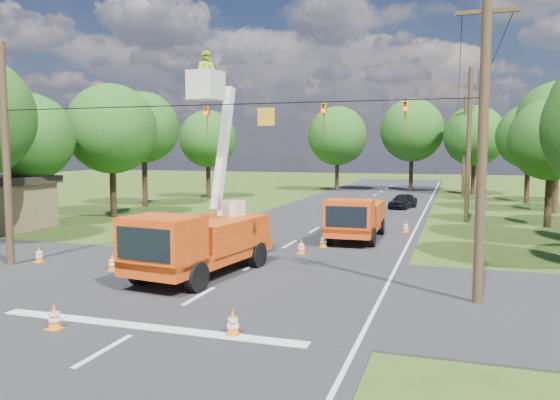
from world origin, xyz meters
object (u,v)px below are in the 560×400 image
(tree_left_c, at_px, (30,137))
(tree_far_c, at_px, (475,136))
(traffic_cone_0, at_px, (54,317))
(traffic_cone_2, at_px, (301,247))
(traffic_cone_7, at_px, (406,227))
(second_truck, at_px, (355,218))
(distant_car, at_px, (403,201))
(traffic_cone_5, at_px, (39,255))
(tree_far_b, at_px, (412,130))
(traffic_cone_4, at_px, (113,262))
(pole_right_far, at_px, (464,145))
(pole_left, at_px, (6,155))
(shed, at_px, (0,202))
(ground_worker, at_px, (142,245))
(tree_right_d, at_px, (558,122))
(tree_right_c, at_px, (551,140))
(bucket_truck, at_px, (200,231))
(tree_left_f, at_px, (208,139))
(tree_far_a, at_px, (337,136))
(pole_right_near, at_px, (483,138))
(tree_right_e, at_px, (529,137))
(pole_right_mid, at_px, (469,143))
(traffic_cone_3, at_px, (324,240))
(tree_left_e, at_px, (144,128))
(tree_left_d, at_px, (111,129))
(traffic_cone_1, at_px, (233,323))

(tree_left_c, bearing_deg, tree_far_c, 51.77)
(traffic_cone_0, distance_m, traffic_cone_2, 12.42)
(traffic_cone_7, bearing_deg, second_truck, -123.34)
(distant_car, bearing_deg, traffic_cone_5, -101.11)
(tree_far_b, bearing_deg, traffic_cone_4, -100.01)
(distant_car, xyz_separation_m, traffic_cone_4, (-8.70, -26.24, -0.25))
(traffic_cone_0, height_order, traffic_cone_7, same)
(pole_right_far, height_order, pole_left, pole_right_far)
(shed, bearing_deg, pole_left, -43.26)
(traffic_cone_0, distance_m, tree_left_c, 21.36)
(pole_right_far, bearing_deg, pole_left, -114.23)
(ground_worker, bearing_deg, tree_right_d, 40.56)
(traffic_cone_5, relative_size, tree_right_c, 0.09)
(traffic_cone_5, bearing_deg, tree_far_c, 66.13)
(bucket_truck, distance_m, tree_right_c, 23.66)
(pole_left, bearing_deg, second_truck, 40.11)
(tree_left_c, bearing_deg, tree_left_f, 85.37)
(tree_far_a, bearing_deg, traffic_cone_4, -89.84)
(traffic_cone_2, xyz_separation_m, traffic_cone_7, (3.94, 7.98, 0.00))
(traffic_cone_4, height_order, pole_right_far, pole_right_far)
(ground_worker, relative_size, traffic_cone_2, 2.40)
(shed, relative_size, tree_left_f, 0.65)
(pole_right_near, height_order, tree_left_f, pole_right_near)
(traffic_cone_4, bearing_deg, traffic_cone_7, 53.46)
(tree_right_e, bearing_deg, pole_right_mid, -109.46)
(ground_worker, distance_m, traffic_cone_2, 7.00)
(traffic_cone_4, bearing_deg, bucket_truck, 3.95)
(pole_right_near, distance_m, pole_left, 18.01)
(tree_right_c, bearing_deg, tree_right_e, 87.85)
(distant_car, bearing_deg, traffic_cone_2, -82.37)
(bucket_truck, bearing_deg, tree_right_d, 66.68)
(traffic_cone_0, height_order, traffic_cone_2, same)
(pole_right_far, height_order, tree_far_c, pole_right_far)
(distant_car, distance_m, tree_right_e, 14.05)
(traffic_cone_7, relative_size, tree_far_a, 0.07)
(traffic_cone_7, bearing_deg, tree_right_d, 53.64)
(tree_right_c, xyz_separation_m, tree_far_b, (-10.20, 26.00, 1.50))
(traffic_cone_3, bearing_deg, traffic_cone_0, -105.97)
(distant_car, distance_m, tree_left_e, 21.92)
(pole_right_far, relative_size, tree_right_c, 1.28)
(pole_right_mid, distance_m, tree_left_d, 24.05)
(traffic_cone_3, xyz_separation_m, tree_far_a, (-6.77, 35.13, 5.83))
(shed, bearing_deg, second_truck, 6.59)
(traffic_cone_3, bearing_deg, traffic_cone_4, -131.47)
(tree_right_c, relative_size, tree_far_a, 0.82)
(tree_right_d, bearing_deg, traffic_cone_2, -122.79)
(traffic_cone_5, bearing_deg, traffic_cone_1, -27.44)
(distant_car, height_order, traffic_cone_0, distant_car)
(traffic_cone_1, xyz_separation_m, traffic_cone_4, (-7.35, 5.41, 0.00))
(tree_left_f, relative_size, tree_far_a, 0.88)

